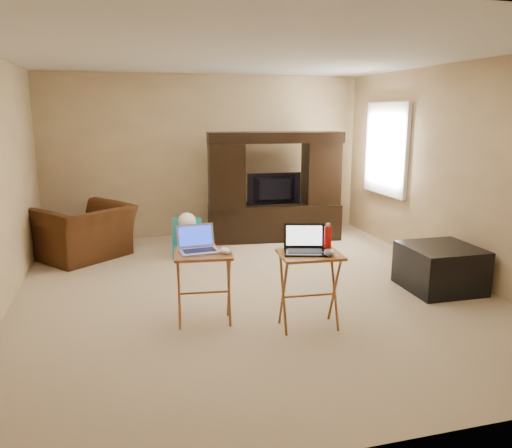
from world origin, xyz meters
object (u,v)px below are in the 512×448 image
object	(u,v)px
television	(275,189)
mouse_left	(225,251)
ottoman	(440,268)
tray_table_right	(309,291)
water_bottle	(328,238)
plush_toy	(203,242)
laptop_right	(305,240)
mouse_right	(329,253)
tray_table_left	(204,288)
child_rocker	(189,238)
entertainment_center	(275,187)
recliner	(85,232)
laptop_left	(199,240)
push_toy	(286,226)

from	to	relation	value
television	mouse_left	size ratio (longest dim) A/B	6.05
ottoman	tray_table_right	distance (m)	1.87
tray_table_right	water_bottle	size ratio (longest dim) A/B	3.25
plush_toy	mouse_left	distance (m)	2.30
tray_table_right	mouse_left	world-z (taller)	mouse_left
water_bottle	laptop_right	bearing A→B (deg)	-165.96
mouse_left	mouse_right	bearing A→B (deg)	-25.81
mouse_right	tray_table_left	bearing A→B (deg)	155.18
tray_table_right	water_bottle	distance (m)	0.51
tray_table_left	child_rocker	bearing A→B (deg)	93.12
ottoman	tray_table_right	world-z (taller)	tray_table_right
tray_table_right	mouse_right	xyz separation A→B (m)	(0.13, -0.12, 0.38)
plush_toy	mouse_right	size ratio (longest dim) A/B	2.86
entertainment_center	recliner	distance (m)	2.82
plush_toy	laptop_right	distance (m)	2.64
plush_toy	ottoman	size ratio (longest dim) A/B	0.54
tray_table_left	laptop_left	xyz separation A→B (m)	(-0.03, 0.03, 0.46)
television	tray_table_left	bearing A→B (deg)	62.32
push_toy	laptop_right	size ratio (longest dim) A/B	1.48
television	water_bottle	bearing A→B (deg)	83.21
child_rocker	tray_table_left	size ratio (longest dim) A/B	0.77
plush_toy	tray_table_left	distance (m)	2.21
tray_table_right	laptop_left	distance (m)	1.11
plush_toy	entertainment_center	bearing A→B (deg)	27.72
television	mouse_right	bearing A→B (deg)	82.52
push_toy	mouse_right	distance (m)	3.36
water_bottle	tray_table_left	bearing A→B (deg)	165.85
push_toy	water_bottle	size ratio (longest dim) A/B	2.51
child_rocker	tray_table_left	world-z (taller)	tray_table_left
entertainment_center	mouse_left	distance (m)	3.20
tray_table_left	laptop_left	world-z (taller)	laptop_left
ottoman	mouse_left	bearing A→B (deg)	-173.57
push_toy	tray_table_left	xyz separation A→B (m)	(-1.73, -2.77, 0.13)
ottoman	mouse_right	distance (m)	1.85
television	mouse_left	xyz separation A→B (m)	(-1.37, -2.84, -0.08)
laptop_left	child_rocker	bearing A→B (deg)	79.79
push_toy	mouse_right	bearing A→B (deg)	-106.27
tray_table_right	laptop_right	size ratio (longest dim) A/B	1.91
laptop_left	water_bottle	distance (m)	1.18
mouse_right	laptop_left	bearing A→B (deg)	154.47
recliner	push_toy	distance (m)	2.95
recliner	laptop_left	world-z (taller)	laptop_left
recliner	plush_toy	size ratio (longest dim) A/B	2.68
entertainment_center	child_rocker	size ratio (longest dim) A/B	3.85
recliner	plush_toy	world-z (taller)	recliner
tray_table_left	tray_table_right	world-z (taller)	tray_table_right
television	tray_table_right	bearing A→B (deg)	79.88
recliner	tray_table_right	distance (m)	3.56
entertainment_center	push_toy	distance (m)	0.64
child_rocker	mouse_right	distance (m)	2.87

